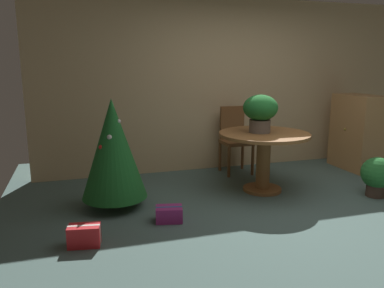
{
  "coord_description": "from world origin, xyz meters",
  "views": [
    {
      "loc": [
        -2.35,
        -3.39,
        1.63
      ],
      "look_at": [
        -1.16,
        0.49,
        0.78
      ],
      "focal_mm": 35.81,
      "sensor_mm": 36.0,
      "label": 1
    }
  ],
  "objects_px": {
    "round_dining_table": "(264,148)",
    "holiday_tree": "(113,149)",
    "gift_box_red": "(84,236)",
    "gift_box_purple": "(169,214)",
    "potted_plant": "(377,175)",
    "flower_vase": "(260,110)",
    "wooden_chair_far": "(234,136)",
    "wooden_cabinet": "(357,132)"
  },
  "relations": [
    {
      "from": "round_dining_table",
      "to": "holiday_tree",
      "type": "relative_size",
      "value": 0.92
    },
    {
      "from": "holiday_tree",
      "to": "gift_box_red",
      "type": "height_order",
      "value": "holiday_tree"
    },
    {
      "from": "round_dining_table",
      "to": "gift_box_red",
      "type": "height_order",
      "value": "round_dining_table"
    },
    {
      "from": "gift_box_purple",
      "to": "potted_plant",
      "type": "relative_size",
      "value": 0.63
    },
    {
      "from": "holiday_tree",
      "to": "gift_box_purple",
      "type": "bearing_deg",
      "value": -49.3
    },
    {
      "from": "flower_vase",
      "to": "wooden_chair_far",
      "type": "distance_m",
      "value": 1.03
    },
    {
      "from": "wooden_chair_far",
      "to": "potted_plant",
      "type": "xyz_separation_m",
      "value": [
        1.25,
        -1.56,
        -0.28
      ]
    },
    {
      "from": "flower_vase",
      "to": "wooden_cabinet",
      "type": "height_order",
      "value": "flower_vase"
    },
    {
      "from": "holiday_tree",
      "to": "gift_box_red",
      "type": "bearing_deg",
      "value": -112.53
    },
    {
      "from": "round_dining_table",
      "to": "gift_box_red",
      "type": "distance_m",
      "value": 2.5
    },
    {
      "from": "flower_vase",
      "to": "holiday_tree",
      "type": "distance_m",
      "value": 1.89
    },
    {
      "from": "flower_vase",
      "to": "gift_box_purple",
      "type": "bearing_deg",
      "value": -154.28
    },
    {
      "from": "flower_vase",
      "to": "gift_box_red",
      "type": "height_order",
      "value": "flower_vase"
    },
    {
      "from": "wooden_chair_far",
      "to": "wooden_cabinet",
      "type": "distance_m",
      "value": 1.95
    },
    {
      "from": "holiday_tree",
      "to": "gift_box_purple",
      "type": "relative_size",
      "value": 4.01
    },
    {
      "from": "gift_box_red",
      "to": "wooden_cabinet",
      "type": "bearing_deg",
      "value": 19.63
    },
    {
      "from": "gift_box_red",
      "to": "holiday_tree",
      "type": "bearing_deg",
      "value": 67.47
    },
    {
      "from": "flower_vase",
      "to": "potted_plant",
      "type": "xyz_separation_m",
      "value": [
        1.3,
        -0.66,
        -0.77
      ]
    },
    {
      "from": "wooden_chair_far",
      "to": "gift_box_purple",
      "type": "bearing_deg",
      "value": -132.02
    },
    {
      "from": "potted_plant",
      "to": "gift_box_purple",
      "type": "bearing_deg",
      "value": 179.89
    },
    {
      "from": "holiday_tree",
      "to": "gift_box_purple",
      "type": "distance_m",
      "value": 0.98
    },
    {
      "from": "gift_box_purple",
      "to": "gift_box_red",
      "type": "relative_size",
      "value": 1.02
    },
    {
      "from": "round_dining_table",
      "to": "holiday_tree",
      "type": "distance_m",
      "value": 1.91
    },
    {
      "from": "flower_vase",
      "to": "wooden_chair_far",
      "type": "relative_size",
      "value": 0.48
    },
    {
      "from": "round_dining_table",
      "to": "holiday_tree",
      "type": "height_order",
      "value": "holiday_tree"
    },
    {
      "from": "flower_vase",
      "to": "holiday_tree",
      "type": "bearing_deg",
      "value": -177.72
    },
    {
      "from": "holiday_tree",
      "to": "gift_box_red",
      "type": "relative_size",
      "value": 4.07
    },
    {
      "from": "wooden_chair_far",
      "to": "gift_box_red",
      "type": "xyz_separation_m",
      "value": [
        -2.27,
        -1.88,
        -0.46
      ]
    },
    {
      "from": "wooden_chair_far",
      "to": "gift_box_red",
      "type": "distance_m",
      "value": 2.98
    },
    {
      "from": "wooden_cabinet",
      "to": "flower_vase",
      "type": "bearing_deg",
      "value": -165.1
    },
    {
      "from": "holiday_tree",
      "to": "potted_plant",
      "type": "bearing_deg",
      "value": -10.5
    },
    {
      "from": "gift_box_purple",
      "to": "wooden_cabinet",
      "type": "height_order",
      "value": "wooden_cabinet"
    },
    {
      "from": "holiday_tree",
      "to": "round_dining_table",
      "type": "bearing_deg",
      "value": 0.92
    },
    {
      "from": "potted_plant",
      "to": "holiday_tree",
      "type": "bearing_deg",
      "value": 169.5
    },
    {
      "from": "wooden_chair_far",
      "to": "potted_plant",
      "type": "height_order",
      "value": "wooden_chair_far"
    },
    {
      "from": "holiday_tree",
      "to": "wooden_cabinet",
      "type": "distance_m",
      "value": 3.86
    },
    {
      "from": "round_dining_table",
      "to": "potted_plant",
      "type": "distance_m",
      "value": 1.43
    },
    {
      "from": "gift_box_purple",
      "to": "potted_plant",
      "type": "xyz_separation_m",
      "value": [
        2.66,
        -0.01,
        0.2
      ]
    },
    {
      "from": "flower_vase",
      "to": "holiday_tree",
      "type": "xyz_separation_m",
      "value": [
        -1.85,
        -0.07,
        -0.36
      ]
    },
    {
      "from": "round_dining_table",
      "to": "potted_plant",
      "type": "relative_size",
      "value": 2.31
    },
    {
      "from": "wooden_chair_far",
      "to": "potted_plant",
      "type": "bearing_deg",
      "value": -51.28
    },
    {
      "from": "gift_box_purple",
      "to": "wooden_cabinet",
      "type": "distance_m",
      "value": 3.55
    }
  ]
}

